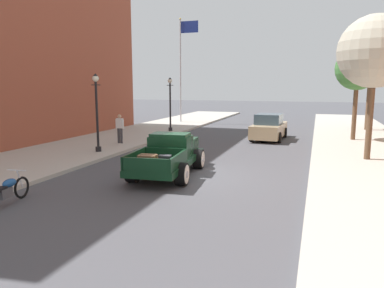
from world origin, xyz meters
The scene contains 12 objects.
ground_plane centered at (0.00, 0.00, 0.00)m, with size 140.00×140.00×0.00m, color #47474C.
sidewalk_left centered at (-7.25, 0.00, 0.07)m, with size 5.50×64.00×0.15m, color #ADA89E.
hotrod_truck_dark_green centered at (-0.67, 0.00, 0.75)m, with size 2.49×5.05×1.58m.
motorcycle_parked centered at (-3.62, -5.16, 0.44)m, with size 0.62×2.11×0.93m.
car_background_tan centered at (1.80, 10.51, 0.77)m, with size 2.02×4.38×1.65m.
pedestrian_sidewalk_left centered at (-5.94, 5.25, 1.09)m, with size 0.53×0.22×1.65m.
street_lamp_near centered at (-5.60, 2.53, 2.39)m, with size 0.50×0.32×3.85m.
street_lamp_far centered at (-5.42, 11.55, 2.39)m, with size 0.50×0.32×3.85m.
flagpole centered at (-6.94, 18.26, 5.77)m, with size 1.74×0.16×9.16m.
street_tree_nearest centered at (6.88, 4.79, 4.83)m, with size 3.12×3.12×6.26m.
street_tree_second centered at (6.80, 11.15, 4.39)m, with size 2.57×2.57×5.56m.
street_tree_third centered at (8.18, 16.94, 4.74)m, with size 2.96×2.96×6.09m.
Camera 1 is at (4.69, -12.88, 3.39)m, focal length 34.05 mm.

